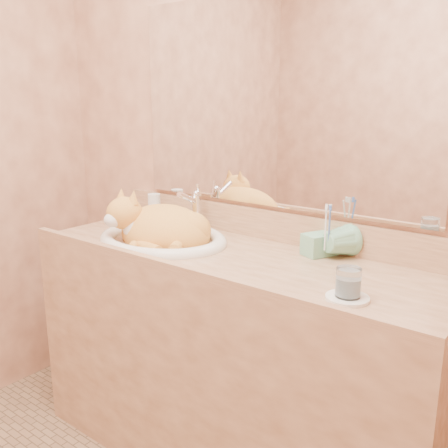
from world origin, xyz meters
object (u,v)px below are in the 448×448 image
Objects in this scene: soap_dispenser at (307,233)px; vanity_counter at (232,362)px; water_glass at (348,282)px; toothbrush_cup at (327,244)px; sink_basin at (162,221)px; cat at (159,226)px.

vanity_counter is at bearing -123.42° from soap_dispenser.
soap_dispenser reaches higher than water_glass.
toothbrush_cup is at bearing 39.52° from soap_dispenser.
sink_basin is 6.46× the size of water_glass.
cat reaches higher than sink_basin.
soap_dispenser is at bearing 135.75° from water_glass.
cat is at bearing 173.08° from water_glass.
water_glass is at bearing -54.05° from toothbrush_cup.
cat is at bearing -175.51° from vanity_counter.
water_glass reaches higher than vanity_counter.
cat is (-0.34, -0.03, 0.49)m from vanity_counter.
sink_basin is 3.02× the size of soap_dispenser.
sink_basin is 0.84m from water_glass.
cat reaches higher than vanity_counter.
sink_basin is 0.58m from soap_dispenser.
vanity_counter is 0.61m from sink_basin.
sink_basin reaches higher than water_glass.
vanity_counter is 2.98× the size of sink_basin.
toothbrush_cup is at bearing 29.56° from vanity_counter.
water_glass is at bearing -20.82° from soap_dispenser.
water_glass is at bearing -19.63° from sink_basin.
toothbrush_cup reaches higher than vanity_counter.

